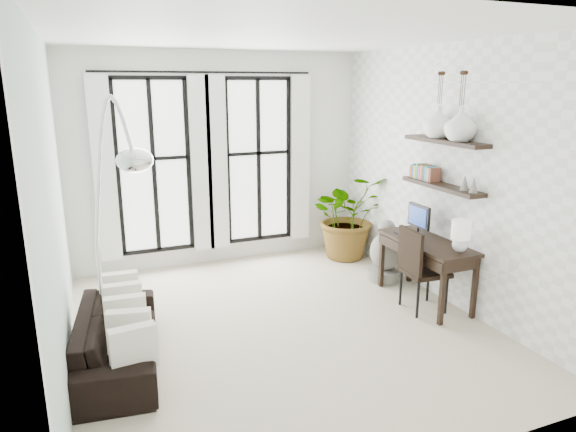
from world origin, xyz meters
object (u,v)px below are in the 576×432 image
arc_lamp (113,173)px  plant (349,216)px  desk_chair (418,265)px  desk (429,247)px  buddha (385,255)px  sofa (117,338)px

arc_lamp → plant: bearing=27.0°
plant → desk_chair: size_ratio=1.32×
plant → desk: plant is taller
desk → desk_chair: size_ratio=1.32×
desk → buddha: size_ratio=1.56×
plant → desk_chair: 2.12m
sofa → desk: bearing=-82.2°
desk → arc_lamp: size_ratio=0.53×
desk → arc_lamp: arc_lamp is taller
sofa → desk: desk is taller
sofa → arc_lamp: size_ratio=0.72×
desk_chair → buddha: size_ratio=1.18×
desk → buddha: desk is taller
desk → buddha: (-0.03, 0.90, -0.38)m
desk_chair → sofa: bearing=-177.3°
plant → desk_chair: (-0.20, -2.11, -0.09)m
desk → plant: bearing=91.3°
arc_lamp → buddha: size_ratio=2.97×
sofa → buddha: (3.71, 0.94, 0.10)m
plant → buddha: size_ratio=1.56×
buddha → desk: bearing=-87.9°
sofa → desk: 3.78m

